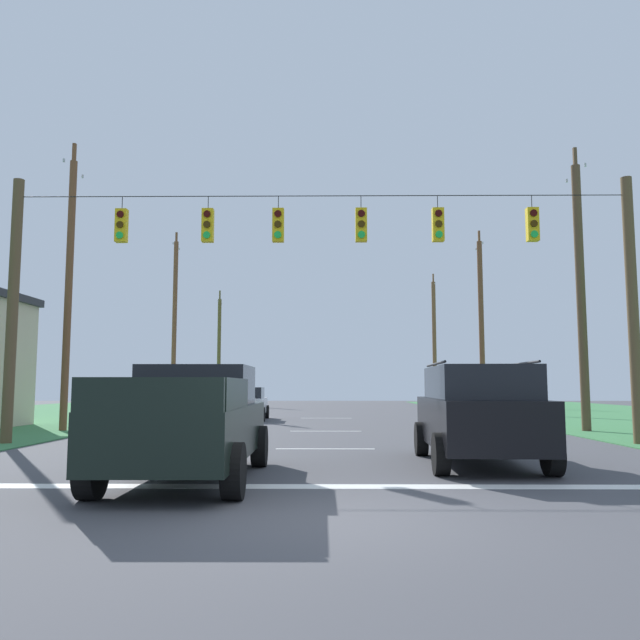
{
  "coord_description": "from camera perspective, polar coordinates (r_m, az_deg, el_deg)",
  "views": [
    {
      "loc": [
        0.04,
        -7.88,
        1.59
      ],
      "look_at": [
        -0.17,
        11.57,
        3.62
      ],
      "focal_mm": 35.53,
      "sensor_mm": 36.0,
      "label": 1
    }
  ],
  "objects": [
    {
      "name": "lane_dash_1",
      "position": [
        22.55,
        0.51,
        -9.98
      ],
      "size": [
        2.5,
        0.15,
        0.01
      ],
      "primitive_type": "cube",
      "rotation": [
        0.0,
        0.0,
        1.57
      ],
      "color": "white",
      "rests_on": "ground"
    },
    {
      "name": "utility_pole_mid_right",
      "position": [
        24.35,
        22.43,
        2.38
      ],
      "size": [
        0.31,
        1.79,
        10.23
      ],
      "color": "brown",
      "rests_on": "ground"
    },
    {
      "name": "utility_pole_near_left",
      "position": [
        53.83,
        10.26,
        -1.9
      ],
      "size": [
        0.33,
        1.84,
        11.03
      ],
      "color": "brown",
      "rests_on": "ground"
    },
    {
      "name": "overhead_signal_span",
      "position": [
        17.65,
        0.13,
        3.06
      ],
      "size": [
        17.55,
        0.31,
        7.45
      ],
      "color": "brown",
      "rests_on": "ground"
    },
    {
      "name": "pickup_truck",
      "position": [
        11.18,
        -11.51,
        -9.01
      ],
      "size": [
        2.31,
        5.41,
        1.95
      ],
      "color": "black",
      "rests_on": "ground"
    },
    {
      "name": "stop_bar_stripe",
      "position": [
        10.34,
        0.39,
        -14.76
      ],
      "size": [
        14.98,
        0.45,
        0.01
      ],
      "primitive_type": "cube",
      "color": "white",
      "rests_on": "ground"
    },
    {
      "name": "utility_pole_far_right",
      "position": [
        38.49,
        14.33,
        -0.31
      ],
      "size": [
        0.3,
        1.76,
        10.83
      ],
      "color": "brown",
      "rests_on": "ground"
    },
    {
      "name": "lane_dash_0",
      "position": [
        16.3,
        0.47,
        -11.53
      ],
      "size": [
        2.5,
        0.15,
        0.01
      ],
      "primitive_type": "cube",
      "rotation": [
        0.0,
        0.0,
        1.57
      ],
      "color": "white",
      "rests_on": "ground"
    },
    {
      "name": "lane_dash_2",
      "position": [
        31.54,
        0.54,
        -8.83
      ],
      "size": [
        2.5,
        0.15,
        0.01
      ],
      "primitive_type": "cube",
      "rotation": [
        0.0,
        0.0,
        1.57
      ],
      "color": "white",
      "rests_on": "ground"
    },
    {
      "name": "utility_pole_distant_left",
      "position": [
        55.19,
        -9.09,
        -2.64
      ],
      "size": [
        0.31,
        1.92,
        9.83
      ],
      "color": "brown",
      "rests_on": "ground"
    },
    {
      "name": "ground_plane",
      "position": [
        8.04,
        0.32,
        -17.34
      ],
      "size": [
        120.0,
        120.0,
        0.0
      ],
      "primitive_type": "plane",
      "color": "#47474C"
    },
    {
      "name": "utility_pole_distant_right",
      "position": [
        39.93,
        -12.98,
        -0.25
      ],
      "size": [
        0.28,
        1.66,
        11.13
      ],
      "color": "brown",
      "rests_on": "ground"
    },
    {
      "name": "suv_black",
      "position": [
        13.37,
        14.03,
        -8.03
      ],
      "size": [
        2.37,
        4.88,
        2.05
      ],
      "color": "black",
      "rests_on": "ground"
    },
    {
      "name": "distant_car_crossing_white",
      "position": [
        30.04,
        -6.73,
        -7.43
      ],
      "size": [
        2.12,
        4.35,
        1.52
      ],
      "color": "silver",
      "rests_on": "ground"
    },
    {
      "name": "utility_pole_far_left",
      "position": [
        24.48,
        -21.7,
        2.74
      ],
      "size": [
        0.26,
        1.8,
        10.47
      ],
      "color": "brown",
      "rests_on": "ground"
    }
  ]
}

